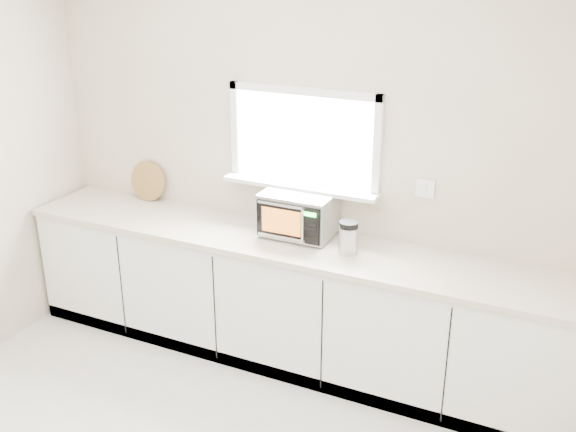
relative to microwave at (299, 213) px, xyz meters
The scene contains 7 objects.
back_wall 0.34m from the microwave, 104.27° to the left, with size 4.00×0.17×2.70m.
cabinets 0.65m from the microwave, 113.25° to the right, with size 3.92×0.60×0.88m, color white.
countertop 0.22m from the microwave, 111.51° to the right, with size 3.92×0.64×0.04m, color beige.
microwave is the anchor object (origin of this frame).
knife_block 0.17m from the microwave, 160.47° to the right, with size 0.10×0.19×0.27m.
cutting_board 1.36m from the microwave, behind, with size 0.31×0.31×0.02m, color olive.
coffee_grinder 0.43m from the microwave, 18.20° to the right, with size 0.13×0.13×0.22m.
Camera 1 is at (1.81, -2.06, 2.73)m, focal length 42.00 mm.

